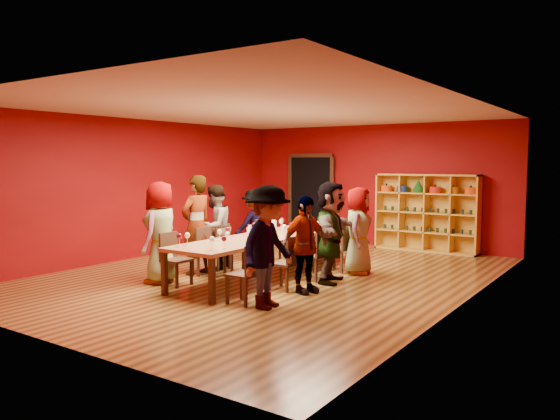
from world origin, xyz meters
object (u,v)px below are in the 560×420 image
object	(u,v)px
person_left_3	(255,225)
person_left_1	(197,225)
chair_person_left_2	(227,245)
person_left_2	(215,227)
shelving_unit	(427,209)
chair_person_left_1	(208,249)
tasting_table	(271,238)
person_right_2	(331,232)
chair_person_right_1	(288,260)
wine_bottle	(320,222)
chair_person_right_0	(248,271)
chair_person_left_0	(173,256)
person_left_0	(161,232)
chair_person_right_2	(316,252)
person_right_1	(305,245)
chair_person_left_3	(265,238)
person_right_0	(268,247)
chair_person_right_3	(342,246)
spittoon_bowl	(262,233)
person_right_3	(358,231)

from	to	relation	value
person_left_3	person_left_1	bearing A→B (deg)	18.74
chair_person_left_2	person_left_2	xyz separation A→B (m)	(-0.31, 0.00, 0.32)
shelving_unit	chair_person_left_1	distance (m)	5.54
tasting_table	person_right_2	distance (m)	1.21
chair_person_left_2	chair_person_right_1	bearing A→B (deg)	-19.60
person_left_3	wine_bottle	distance (m)	1.42
shelving_unit	person_right_2	xyz separation A→B (m)	(-0.20, -4.21, -0.11)
person_left_2	chair_person_right_0	xyz separation A→B (m)	(2.13, -1.71, -0.32)
person_left_1	chair_person_right_1	world-z (taller)	person_left_1
chair_person_left_0	chair_person_left_2	world-z (taller)	same
person_left_0	chair_person_right_2	distance (m)	2.72
chair_person_right_1	person_right_1	world-z (taller)	person_right_1
chair_person_left_1	chair_person_right_1	xyz separation A→B (m)	(1.82, -0.10, 0.00)
person_left_0	chair_person_right_0	xyz separation A→B (m)	(2.11, -0.29, -0.38)
chair_person_left_3	person_right_2	distance (m)	2.35
shelving_unit	person_right_2	distance (m)	4.22
chair_person_left_2	chair_person_left_3	bearing A→B (deg)	90.00
shelving_unit	person_left_3	distance (m)	4.14
chair_person_left_1	person_right_0	bearing A→B (deg)	-28.08
chair_person_right_3	person_left_1	bearing A→B (deg)	-140.36
chair_person_left_0	chair_person_right_0	size ratio (longest dim) A/B	1.00
chair_person_left_3	chair_person_right_1	world-z (taller)	same
person_right_0	chair_person_right_2	xyz separation A→B (m)	(-0.37, 1.96, -0.38)
tasting_table	chair_person_right_1	bearing A→B (deg)	-41.18
chair_person_right_2	spittoon_bowl	bearing A→B (deg)	-153.67
person_right_0	chair_person_right_2	world-z (taller)	person_right_0
tasting_table	person_left_3	bearing A→B (deg)	137.38
chair_person_right_3	person_left_3	bearing A→B (deg)	178.80
person_left_0	person_left_3	distance (m)	2.66
person_left_1	shelving_unit	bearing A→B (deg)	156.97
wine_bottle	person_right_3	bearing A→B (deg)	-20.83
chair_person_left_2	chair_person_right_2	xyz separation A→B (m)	(1.82, 0.25, 0.00)
chair_person_right_3	wine_bottle	size ratio (longest dim) A/B	2.86
person_left_1	chair_person_right_2	world-z (taller)	person_left_1
chair_person_left_2	chair_person_left_3	xyz separation A→B (m)	(0.00, 1.24, 0.00)
chair_person_left_0	chair_person_right_2	distance (m)	2.47
person_left_1	chair_person_right_2	bearing A→B (deg)	115.05
chair_person_left_3	shelving_unit	bearing A→B (deg)	54.46
person_left_1	chair_person_left_3	bearing A→B (deg)	175.42
person_right_3	person_left_0	bearing A→B (deg)	122.29
chair_person_left_1	chair_person_left_0	bearing A→B (deg)	-90.00
person_right_1	chair_person_right_2	world-z (taller)	person_right_1
chair_person_left_1	chair_person_right_2	distance (m)	1.99
person_left_0	person_right_2	distance (m)	2.92
person_left_2	spittoon_bowl	distance (m)	1.27
chair_person_left_3	chair_person_right_1	distance (m)	2.62
person_left_3	wine_bottle	size ratio (longest dim) A/B	4.85
shelving_unit	chair_person_right_2	size ratio (longest dim) A/B	2.70
chair_person_left_1	spittoon_bowl	bearing A→B (deg)	21.09
chair_person_right_2	person_left_1	bearing A→B (deg)	-159.20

